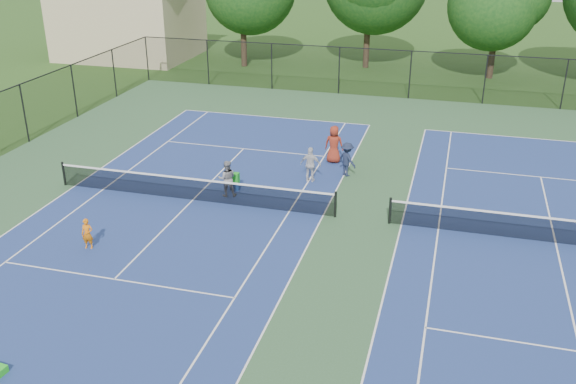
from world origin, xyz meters
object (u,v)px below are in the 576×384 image
(ball_hopper, at_px, (235,178))
(child_player, at_px, (87,234))
(clapboard_house, at_px, (129,17))
(instructor, at_px, (227,179))
(bystander_a, at_px, (311,165))
(bystander_c, at_px, (334,144))
(ball_crate, at_px, (235,186))
(bystander_b, at_px, (347,159))

(ball_hopper, bearing_deg, child_player, -117.43)
(clapboard_house, relative_size, child_player, 9.56)
(instructor, bearing_deg, bystander_a, -161.90)
(bystander_c, relative_size, ball_crate, 4.80)
(ball_hopper, bearing_deg, bystander_b, 33.48)
(bystander_b, relative_size, bystander_c, 0.87)
(instructor, xyz_separation_m, bystander_b, (4.37, 3.51, -0.00))
(bystander_c, bearing_deg, bystander_b, 120.51)
(child_player, bearing_deg, bystander_a, 42.91)
(child_player, height_order, bystander_a, bystander_a)
(bystander_a, bearing_deg, bystander_b, -140.00)
(child_player, distance_m, bystander_b, 11.77)
(child_player, relative_size, ball_crate, 3.04)
(instructor, bearing_deg, child_player, 39.46)
(child_player, xyz_separation_m, ball_crate, (3.23, 6.23, -0.40))
(bystander_b, height_order, ball_hopper, bystander_b)
(bystander_c, bearing_deg, ball_hopper, 51.10)
(child_player, bearing_deg, ball_hopper, 52.94)
(child_player, distance_m, ball_hopper, 7.02)
(child_player, bearing_deg, instructor, 50.89)
(clapboard_house, height_order, bystander_b, clapboard_house)
(instructor, distance_m, ball_crate, 0.92)
(clapboard_house, bearing_deg, ball_hopper, -53.63)
(clapboard_house, height_order, bystander_a, clapboard_house)
(clapboard_house, distance_m, bystander_a, 29.79)
(child_player, height_order, ball_crate, child_player)
(bystander_b, xyz_separation_m, bystander_c, (-0.90, 1.48, 0.12))
(clapboard_house, bearing_deg, child_player, -64.66)
(bystander_b, bearing_deg, bystander_a, 75.73)
(child_player, xyz_separation_m, bystander_b, (7.51, 9.06, 0.21))
(ball_crate, bearing_deg, ball_hopper, 0.00)
(clapboard_house, bearing_deg, bystander_b, -43.77)
(ball_crate, bearing_deg, child_player, -117.43)
(child_player, distance_m, instructor, 6.38)
(child_player, xyz_separation_m, bystander_a, (6.10, 7.96, 0.22))
(child_player, bearing_deg, ball_crate, 52.94)
(bystander_b, xyz_separation_m, ball_hopper, (-4.28, -2.83, -0.23))
(clapboard_house, bearing_deg, bystander_c, -42.87)
(bystander_b, bearing_deg, child_player, 88.22)
(bystander_a, xyz_separation_m, ball_hopper, (-2.87, -1.73, -0.25))
(bystander_c, bearing_deg, instructor, 54.34)
(bystander_a, distance_m, bystander_b, 1.78)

